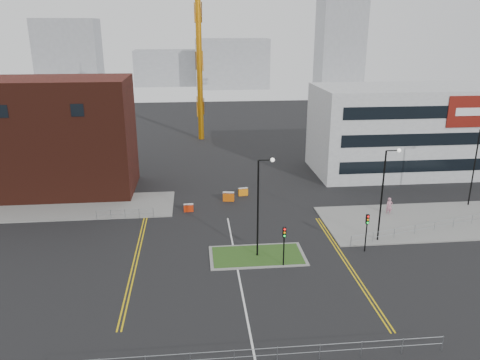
% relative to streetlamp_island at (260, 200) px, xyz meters
% --- Properties ---
extents(ground, '(200.00, 200.00, 0.00)m').
position_rel_streetlamp_island_xyz_m(ground, '(-2.22, -8.00, -5.41)').
color(ground, black).
rests_on(ground, ground).
extents(pavement_left, '(28.00, 8.00, 0.12)m').
position_rel_streetlamp_island_xyz_m(pavement_left, '(-22.22, 14.00, -5.35)').
color(pavement_left, slate).
rests_on(pavement_left, ground).
extents(pavement_right, '(24.00, 10.00, 0.12)m').
position_rel_streetlamp_island_xyz_m(pavement_right, '(19.78, 6.00, -5.35)').
color(pavement_right, slate).
rests_on(pavement_right, ground).
extents(island_kerb, '(8.60, 4.60, 0.08)m').
position_rel_streetlamp_island_xyz_m(island_kerb, '(-0.22, 0.00, -5.37)').
color(island_kerb, slate).
rests_on(island_kerb, ground).
extents(grass_island, '(8.00, 4.00, 0.12)m').
position_rel_streetlamp_island_xyz_m(grass_island, '(-0.22, 0.00, -5.35)').
color(grass_island, '#254717').
rests_on(grass_island, ground).
extents(brick_building, '(24.20, 10.07, 14.24)m').
position_rel_streetlamp_island_xyz_m(brick_building, '(-25.19, 20.00, 1.44)').
color(brick_building, '#411810').
rests_on(brick_building, ground).
extents(office_block, '(25.00, 12.20, 12.00)m').
position_rel_streetlamp_island_xyz_m(office_block, '(23.79, 23.97, 0.59)').
color(office_block, '#ACAFB1').
rests_on(office_block, ground).
extents(streetlamp_island, '(1.46, 0.36, 9.18)m').
position_rel_streetlamp_island_xyz_m(streetlamp_island, '(0.00, 0.00, 0.00)').
color(streetlamp_island, black).
rests_on(streetlamp_island, ground).
extents(streetlamp_right_near, '(1.46, 0.36, 9.18)m').
position_rel_streetlamp_island_xyz_m(streetlamp_right_near, '(12.00, 2.00, 0.00)').
color(streetlamp_right_near, black).
rests_on(streetlamp_right_near, ground).
extents(streetlamp_right_far, '(1.46, 0.36, 9.18)m').
position_rel_streetlamp_island_xyz_m(streetlamp_right_far, '(26.00, 10.00, 0.00)').
color(streetlamp_right_far, black).
rests_on(streetlamp_right_far, ground).
extents(traffic_light_island, '(0.28, 0.33, 3.65)m').
position_rel_streetlamp_island_xyz_m(traffic_light_island, '(1.78, -2.02, -2.85)').
color(traffic_light_island, black).
rests_on(traffic_light_island, ground).
extents(traffic_light_right, '(0.28, 0.33, 3.65)m').
position_rel_streetlamp_island_xyz_m(traffic_light_right, '(9.78, -0.02, -2.85)').
color(traffic_light_right, black).
rests_on(traffic_light_right, ground).
extents(railing_front, '(24.05, 0.05, 1.10)m').
position_rel_streetlamp_island_xyz_m(railing_front, '(-2.22, -14.00, -4.63)').
color(railing_front, gray).
rests_on(railing_front, ground).
extents(railing_left, '(6.05, 0.05, 1.10)m').
position_rel_streetlamp_island_xyz_m(railing_left, '(-13.22, 10.00, -4.67)').
color(railing_left, gray).
rests_on(railing_left, ground).
extents(railing_right, '(19.05, 5.05, 1.10)m').
position_rel_streetlamp_island_xyz_m(railing_right, '(18.28, 3.50, -4.63)').
color(railing_right, gray).
rests_on(railing_right, ground).
extents(centre_line, '(0.15, 30.00, 0.01)m').
position_rel_streetlamp_island_xyz_m(centre_line, '(-2.22, -6.00, -5.41)').
color(centre_line, silver).
rests_on(centre_line, ground).
extents(yellow_left_a, '(0.12, 24.00, 0.01)m').
position_rel_streetlamp_island_xyz_m(yellow_left_a, '(-11.22, 2.00, -5.41)').
color(yellow_left_a, gold).
rests_on(yellow_left_a, ground).
extents(yellow_left_b, '(0.12, 24.00, 0.01)m').
position_rel_streetlamp_island_xyz_m(yellow_left_b, '(-10.92, 2.00, -5.41)').
color(yellow_left_b, gold).
rests_on(yellow_left_b, ground).
extents(yellow_right_a, '(0.12, 20.00, 0.01)m').
position_rel_streetlamp_island_xyz_m(yellow_right_a, '(7.28, -2.00, -5.41)').
color(yellow_right_a, gold).
rests_on(yellow_right_a, ground).
extents(yellow_right_b, '(0.12, 20.00, 0.01)m').
position_rel_streetlamp_island_xyz_m(yellow_right_b, '(7.58, -2.00, -5.41)').
color(yellow_right_b, gold).
rests_on(yellow_right_b, ground).
extents(skyline_a, '(18.00, 12.00, 22.00)m').
position_rel_streetlamp_island_xyz_m(skyline_a, '(-42.22, 112.00, 5.59)').
color(skyline_a, gray).
rests_on(skyline_a, ground).
extents(skyline_b, '(24.00, 12.00, 16.00)m').
position_rel_streetlamp_island_xyz_m(skyline_b, '(7.78, 122.00, 2.59)').
color(skyline_b, gray).
rests_on(skyline_b, ground).
extents(skyline_c, '(14.00, 12.00, 28.00)m').
position_rel_streetlamp_island_xyz_m(skyline_c, '(42.78, 117.00, 8.59)').
color(skyline_c, gray).
rests_on(skyline_c, ground).
extents(skyline_d, '(30.00, 12.00, 12.00)m').
position_rel_streetlamp_island_xyz_m(skyline_d, '(-10.22, 132.00, 0.59)').
color(skyline_d, gray).
rests_on(skyline_d, ground).
extents(pedestrian, '(0.74, 0.51, 1.98)m').
position_rel_streetlamp_island_xyz_m(pedestrian, '(15.48, 8.24, -4.42)').
color(pedestrian, '#C07C91').
rests_on(pedestrian, ground).
extents(barrier_left, '(1.09, 0.43, 0.90)m').
position_rel_streetlamp_island_xyz_m(barrier_left, '(-6.43, 11.41, -4.93)').
color(barrier_left, red).
rests_on(barrier_left, ground).
extents(barrier_mid, '(1.19, 0.56, 0.97)m').
position_rel_streetlamp_island_xyz_m(barrier_mid, '(0.20, 16.00, -4.89)').
color(barrier_mid, orange).
rests_on(barrier_mid, ground).
extents(barrier_right, '(1.38, 0.64, 1.12)m').
position_rel_streetlamp_island_xyz_m(barrier_right, '(-1.71, 14.27, -4.81)').
color(barrier_right, '#CC540B').
rests_on(barrier_right, ground).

